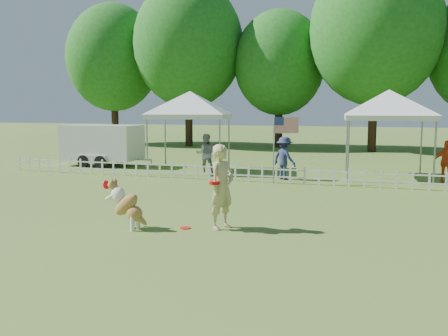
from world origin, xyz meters
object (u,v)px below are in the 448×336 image
spectator_c (447,162)px  handler (222,187)px  frisbee_on_turf (185,228)px  flag_pole (274,150)px  canopy_tent_left (190,132)px  dog (127,205)px  spectator_b (284,158)px  cargo_trailer (102,145)px  canopy_tent_right (387,135)px  spectator_a (206,154)px

spectator_c → handler: bearing=67.4°
frisbee_on_turf → flag_pole: bearing=86.7°
handler → canopy_tent_left: canopy_tent_left is taller
frisbee_on_turf → dog: bearing=-160.1°
handler → dog: (-1.96, -0.68, -0.39)m
frisbee_on_turf → spectator_b: spectator_b is taller
cargo_trailer → canopy_tent_right: bearing=-0.5°
handler → dog: size_ratio=1.73×
flag_pole → spectator_b: 1.19m
handler → cargo_trailer: 13.08m
spectator_a → spectator_b: size_ratio=1.01×
canopy_tent_left → canopy_tent_right: size_ratio=1.00×
frisbee_on_turf → flag_pole: (0.40, 6.96, 1.17)m
spectator_b → spectator_c: spectator_b is taller
dog → canopy_tent_left: (-2.48, 9.76, 1.08)m
canopy_tent_right → flag_pole: 4.65m
flag_pole → canopy_tent_right: bearing=18.1°
dog → frisbee_on_turf: size_ratio=4.50×
frisbee_on_turf → spectator_a: size_ratio=0.15×
canopy_tent_left → canopy_tent_right: bearing=-7.9°
handler → flag_pole: flag_pole is taller
flag_pole → spectator_c: 6.02m
canopy_tent_left → cargo_trailer: (-4.50, 0.46, -0.67)m
spectator_b → spectator_c: 5.60m
dog → cargo_trailer: cargo_trailer is taller
canopy_tent_right → flag_pole: size_ratio=1.37×
spectator_c → flag_pole: bearing=27.1°
canopy_tent_left → spectator_c: canopy_tent_left is taller
flag_pole → spectator_a: flag_pole is taller
canopy_tent_left → spectator_c: (9.79, -0.55, -0.86)m
canopy_tent_right → cargo_trailer: canopy_tent_right is taller
cargo_trailer → spectator_b: 8.90m
dog → cargo_trailer: (-6.98, 10.22, 0.41)m
frisbee_on_turf → spectator_a: 9.16m
handler → cargo_trailer: cargo_trailer is taller
canopy_tent_right → spectator_c: size_ratio=2.13×
flag_pole → spectator_a: (-3.16, 1.73, -0.38)m
canopy_tent_left → spectator_c: size_ratio=2.13×
handler → spectator_a: bearing=45.3°
cargo_trailer → canopy_tent_left: bearing=-6.0°
cargo_trailer → spectator_a: bearing=-11.7°
cargo_trailer → spectator_b: bearing=-11.3°
cargo_trailer → flag_pole: 9.03m
dog → flag_pole: (1.59, 7.39, 0.65)m
canopy_tent_left → spectator_c: 9.85m
spectator_c → frisbee_on_turf: bearing=64.6°
dog → spectator_b: 8.69m
dog → flag_pole: bearing=89.4°
cargo_trailer → spectator_c: size_ratio=2.83×
frisbee_on_turf → spectator_c: (6.12, 8.78, 0.75)m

